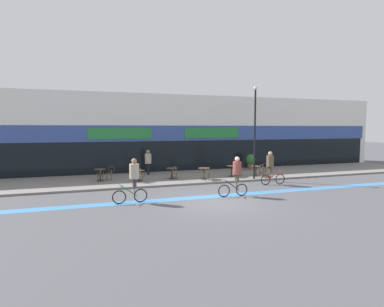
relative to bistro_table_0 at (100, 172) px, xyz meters
name	(u,v)px	position (x,y,z in m)	size (l,w,h in m)	color
ground_plane	(218,203)	(5.22, -7.28, -0.66)	(120.00, 120.00, 0.00)	#4C4C51
sidewalk_slab	(178,177)	(5.22, -0.03, -0.60)	(40.00, 5.50, 0.12)	slate
storefront_facade	(163,133)	(5.22, 4.69, 2.41)	(40.00, 4.06, 6.16)	silver
bike_lane_stripe	(208,197)	(5.22, -6.00, -0.65)	(36.00, 0.70, 0.01)	#3D7AB7
bistro_table_0	(100,172)	(0.00, 0.00, 0.00)	(0.72, 0.72, 0.75)	black
bistro_table_1	(139,173)	(2.38, -0.95, -0.03)	(0.76, 0.76, 0.70)	black
bistro_table_2	(172,171)	(4.64, -0.64, -0.03)	(0.75, 0.75, 0.71)	black
bistro_table_3	(204,171)	(6.62, -1.60, 0.01)	(0.78, 0.78, 0.75)	black
bistro_table_4	(231,169)	(8.87, -1.09, 0.01)	(0.69, 0.69, 0.76)	black
bistro_table_5	(256,169)	(10.54, -1.59, -0.02)	(0.68, 0.68, 0.73)	black
cafe_chair_0_near	(100,174)	(0.01, -0.63, -0.02)	(0.44, 0.59, 0.90)	#4C3823
cafe_chair_0_side	(110,172)	(0.63, 0.00, -0.02)	(0.58, 0.41, 0.90)	#4C3823
cafe_chair_1_near	(140,174)	(2.38, -1.58, -0.02)	(0.42, 0.59, 0.90)	#4C3823
cafe_chair_2_near	(174,172)	(4.65, -1.27, -0.02)	(0.45, 0.60, 0.90)	#4C3823
cafe_chair_3_near	(207,173)	(6.61, -2.22, -0.02)	(0.44, 0.59, 0.90)	#4C3823
cafe_chair_4_near	(235,170)	(8.87, -1.71, -0.02)	(0.41, 0.58, 0.90)	#4C3823
cafe_chair_4_side	(239,169)	(9.49, -1.09, -0.02)	(0.59, 0.43, 0.90)	#4C3823
cafe_chair_5_near	(261,170)	(10.54, -2.22, -0.02)	(0.42, 0.59, 0.90)	#4C3823
cafe_chair_5_side	(264,169)	(11.17, -1.59, -0.02)	(0.58, 0.42, 0.90)	#4C3823
planter_pot	(251,161)	(11.91, 1.63, 0.17)	(0.75, 0.75, 1.26)	brown
lamp_post	(255,127)	(9.87, -2.50, 2.95)	(0.26, 0.26, 6.14)	black
cyclist_0	(271,165)	(10.08, -4.16, 0.58)	(1.64, 0.52, 2.08)	black
cyclist_1	(236,173)	(6.63, -6.34, 0.56)	(1.63, 0.48, 2.06)	black
cyclist_2	(133,176)	(1.42, -6.09, 0.60)	(1.65, 0.50, 2.11)	black
pedestrian_near_end	(148,160)	(3.41, 1.54, 0.54)	(0.56, 0.56, 1.81)	black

